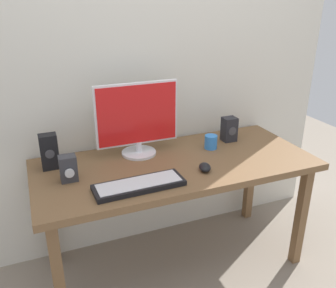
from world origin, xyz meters
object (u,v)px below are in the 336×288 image
at_px(desk, 176,173).
at_px(monitor, 137,119).
at_px(keyboard_primary, 139,185).
at_px(mouse, 205,167).
at_px(audio_controller, 68,169).
at_px(coffee_mug, 211,142).
at_px(speaker_left, 49,152).
at_px(speaker_right, 229,129).

bearing_deg(desk, monitor, 130.29).
height_order(desk, keyboard_primary, keyboard_primary).
height_order(mouse, audio_controller, audio_controller).
relative_size(desk, mouse, 16.99).
distance_m(desk, coffee_mug, 0.32).
distance_m(speaker_left, audio_controller, 0.21).
bearing_deg(keyboard_primary, desk, 35.63).
distance_m(monitor, mouse, 0.50).
distance_m(keyboard_primary, coffee_mug, 0.65).
bearing_deg(speaker_right, coffee_mug, -157.48).
relative_size(keyboard_primary, mouse, 4.88).
relative_size(speaker_right, audio_controller, 1.15).
xyz_separation_m(keyboard_primary, coffee_mug, (0.57, 0.31, 0.03)).
bearing_deg(speaker_right, keyboard_primary, -152.95).
bearing_deg(audio_controller, monitor, 24.46).
bearing_deg(monitor, mouse, -53.26).
distance_m(keyboard_primary, mouse, 0.40).
xyz_separation_m(desk, audio_controller, (-0.61, -0.00, 0.15)).
xyz_separation_m(desk, speaker_left, (-0.68, 0.19, 0.18)).
height_order(speaker_left, coffee_mug, speaker_left).
xyz_separation_m(desk, keyboard_primary, (-0.29, -0.21, 0.09)).
bearing_deg(audio_controller, speaker_left, 111.38).
bearing_deg(desk, coffee_mug, 19.61).
relative_size(speaker_right, speaker_left, 0.80).
distance_m(mouse, speaker_right, 0.49).
xyz_separation_m(mouse, audio_controller, (-0.71, 0.16, 0.05)).
relative_size(keyboard_primary, audio_controller, 3.34).
bearing_deg(keyboard_primary, speaker_right, 27.05).
distance_m(speaker_right, coffee_mug, 0.19).
bearing_deg(monitor, coffee_mug, -12.10).
height_order(mouse, speaker_left, speaker_left).
bearing_deg(audio_controller, coffee_mug, 6.71).
distance_m(audio_controller, coffee_mug, 0.90).
relative_size(desk, audio_controller, 11.65).
bearing_deg(monitor, keyboard_primary, -107.17).
distance_m(mouse, audio_controller, 0.73).
bearing_deg(speaker_left, audio_controller, -68.62).
height_order(monitor, speaker_right, monitor).
relative_size(monitor, audio_controller, 3.61).
distance_m(desk, speaker_left, 0.73).
bearing_deg(speaker_right, desk, -159.27).
xyz_separation_m(speaker_left, coffee_mug, (0.97, -0.09, -0.06)).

